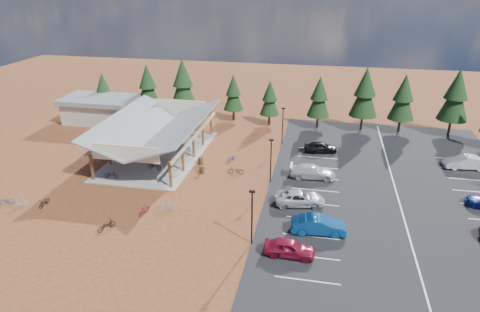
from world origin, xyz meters
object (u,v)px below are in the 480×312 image
bike_2 (147,146)px  bike_5 (157,163)px  bike_0 (111,174)px  bike_4 (154,166)px  bike_6 (185,147)px  lamp_post_0 (252,213)px  car_3 (312,172)px  lamp_post_1 (271,158)px  bike_pavilion (157,127)px  car_4 (321,147)px  bike_16 (236,171)px  bike_1 (140,158)px  bike_12 (106,225)px  trash_bin_1 (201,161)px  car_0 (289,248)px  bike_9 (20,203)px  outbuilding (100,109)px  trash_bin_0 (202,170)px  car_2 (300,198)px  lamp_post_2 (283,123)px  bike_14 (231,159)px  bike_8 (44,202)px  bike_10 (4,201)px  bike_13 (167,206)px  bike_11 (144,210)px  bike_7 (196,135)px  car_1 (319,225)px

bike_2 → bike_5: bike_5 is taller
bike_0 → bike_4: 5.06m
bike_0 → bike_6: (5.70, 9.53, 0.06)m
lamp_post_0 → car_3: bearing=72.2°
lamp_post_1 → bike_5: 14.16m
bike_pavilion → car_4: 21.05m
bike_16 → car_4: (9.45, 8.68, 0.27)m
bike_1 → bike_5: 2.67m
bike_12 → bike_4: bearing=-56.6°
bike_pavilion → lamp_post_0: 22.69m
trash_bin_1 → bike_16: (4.78, -2.00, 0.04)m
car_0 → bike_2: bearing=48.2°
bike_9 → lamp_post_0: bearing=-139.6°
outbuilding → trash_bin_0: 25.87m
bike_9 → car_2: car_2 is taller
car_3 → bike_6: bearing=71.3°
lamp_post_2 → bike_14: lamp_post_2 is taller
lamp_post_2 → trash_bin_0: (-8.14, -11.22, -2.53)m
bike_pavilion → outbuilding: 17.89m
bike_14 → bike_16: bike_16 is taller
trash_bin_0 → bike_8: 16.95m
bike_pavilion → bike_16: (10.79, -3.77, -3.34)m
bike_pavilion → bike_9: 17.99m
trash_bin_1 → bike_0: size_ratio=0.55×
bike_4 → bike_16: 9.66m
bike_10 → lamp_post_0: bearing=57.7°
outbuilding → bike_16: size_ratio=5.96×
lamp_post_0 → bike_16: lamp_post_0 is taller
trash_bin_1 → car_0: 20.47m
trash_bin_1 → car_3: bearing=-5.0°
bike_8 → bike_13: size_ratio=1.03×
bike_11 → car_0: bearing=-2.2°
bike_13 → bike_16: 10.48m
bike_7 → car_4: car_4 is taller
trash_bin_0 → bike_5: bearing=174.9°
bike_2 → lamp_post_0: bearing=-150.1°
trash_bin_0 → car_0: (11.46, -13.90, 0.31)m
bike_2 → car_3: size_ratio=0.31×
bike_pavilion → bike_11: bearing=-74.3°
bike_1 → bike_5: bearing=-99.1°
bike_4 → bike_5: 0.83m
car_1 → bike_14: bearing=33.9°
bike_12 → car_1: (18.84, 3.23, 0.37)m
bike_4 → trash_bin_0: bearing=-74.9°
lamp_post_0 → bike_6: size_ratio=2.77×
lamp_post_1 → bike_2: (-17.30, 6.36, -2.46)m
bike_pavilion → car_4: size_ratio=4.62×
bike_6 → car_0: car_0 is taller
lamp_post_0 → car_1: lamp_post_0 is taller
car_3 → bike_pavilion: bearing=78.8°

